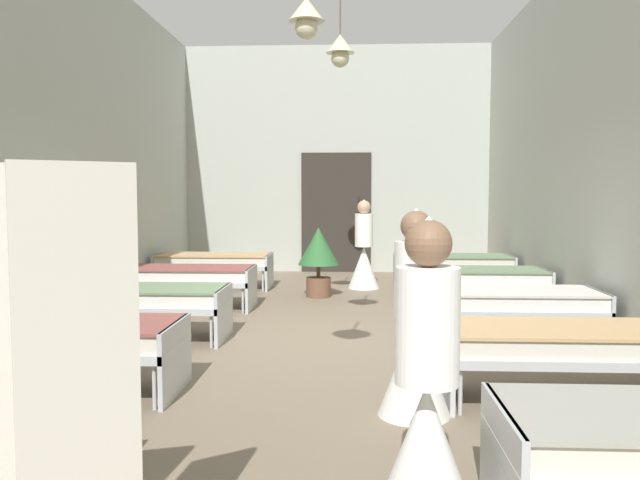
# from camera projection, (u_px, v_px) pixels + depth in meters

# --- Properties ---
(ground_plane) EXTENTS (6.67, 12.92, 0.10)m
(ground_plane) POSITION_uv_depth(u_px,v_px,m) (321.00, 346.00, 6.93)
(ground_plane) COLOR #7A6B56
(room_shell) EXTENTS (6.47, 12.52, 4.53)m
(room_shell) POSITION_uv_depth(u_px,v_px,m) (326.00, 139.00, 8.08)
(room_shell) COLOR #B2B7AD
(room_shell) RESTS_ON ground
(bed_left_row_1) EXTENTS (1.90, 0.84, 0.57)m
(bed_left_row_1) POSITION_uv_depth(u_px,v_px,m) (60.00, 339.00, 5.11)
(bed_left_row_1) COLOR #B7BCC1
(bed_left_row_1) RESTS_ON ground
(bed_right_row_1) EXTENTS (1.90, 0.84, 0.57)m
(bed_right_row_1) POSITION_uv_depth(u_px,v_px,m) (568.00, 345.00, 4.90)
(bed_right_row_1) COLOR #B7BCC1
(bed_right_row_1) RESTS_ON ground
(bed_left_row_2) EXTENTS (1.90, 0.84, 0.57)m
(bed_left_row_2) POSITION_uv_depth(u_px,v_px,m) (139.00, 299.00, 7.00)
(bed_left_row_2) COLOR #B7BCC1
(bed_left_row_2) RESTS_ON ground
(bed_right_row_2) EXTENTS (1.90, 0.84, 0.57)m
(bed_right_row_2) POSITION_uv_depth(u_px,v_px,m) (508.00, 302.00, 6.80)
(bed_right_row_2) COLOR #B7BCC1
(bed_right_row_2) RESTS_ON ground
(bed_left_row_3) EXTENTS (1.90, 0.84, 0.57)m
(bed_left_row_3) POSITION_uv_depth(u_px,v_px,m) (185.00, 277.00, 8.89)
(bed_left_row_3) COLOR #B7BCC1
(bed_left_row_3) RESTS_ON ground
(bed_right_row_3) EXTENTS (1.90, 0.84, 0.57)m
(bed_right_row_3) POSITION_uv_depth(u_px,v_px,m) (474.00, 279.00, 8.69)
(bed_right_row_3) COLOR #B7BCC1
(bed_right_row_3) RESTS_ON ground
(bed_left_row_4) EXTENTS (1.90, 0.84, 0.57)m
(bed_left_row_4) POSITION_uv_depth(u_px,v_px,m) (214.00, 262.00, 10.78)
(bed_left_row_4) COLOR #B7BCC1
(bed_left_row_4) RESTS_ON ground
(bed_right_row_4) EXTENTS (1.90, 0.84, 0.57)m
(bed_right_row_4) POSITION_uv_depth(u_px,v_px,m) (453.00, 263.00, 10.58)
(bed_right_row_4) COLOR #B7BCC1
(bed_right_row_4) RESTS_ON ground
(nurse_near_aisle) EXTENTS (0.52, 0.52, 1.49)m
(nurse_near_aisle) POSITION_uv_depth(u_px,v_px,m) (364.00, 257.00, 10.74)
(nurse_near_aisle) COLOR white
(nurse_near_aisle) RESTS_ON ground
(nurse_mid_aisle) EXTENTS (0.52, 0.52, 1.49)m
(nurse_mid_aisle) POSITION_uv_depth(u_px,v_px,m) (426.00, 419.00, 3.02)
(nurse_mid_aisle) COLOR white
(nurse_mid_aisle) RESTS_ON ground
(nurse_far_aisle) EXTENTS (0.52, 0.52, 1.49)m
(nurse_far_aisle) POSITION_uv_depth(u_px,v_px,m) (415.00, 342.00, 4.58)
(nurse_far_aisle) COLOR white
(nurse_far_aisle) RESTS_ON ground
(potted_plant) EXTENTS (0.62, 0.62, 1.07)m
(potted_plant) POSITION_uv_depth(u_px,v_px,m) (318.00, 253.00, 9.84)
(potted_plant) COLOR brown
(potted_plant) RESTS_ON ground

